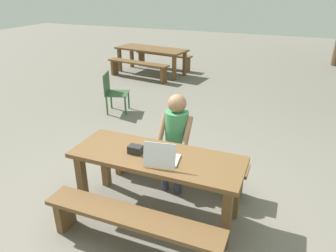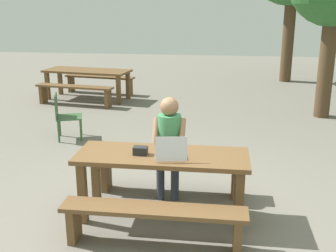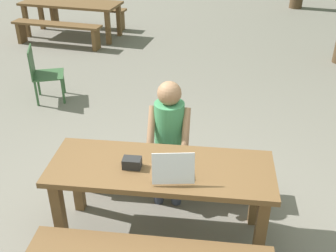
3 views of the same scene
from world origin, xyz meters
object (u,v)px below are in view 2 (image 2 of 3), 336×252
(small_pouch, at_px, (140,151))
(picnic_table_mid, at_px, (87,74))
(laptop, at_px, (171,153))
(plastic_chair, at_px, (64,115))
(person_seated, at_px, (169,140))
(picnic_table_front, at_px, (162,164))

(small_pouch, bearing_deg, picnic_table_mid, 113.27)
(small_pouch, bearing_deg, laptop, -13.54)
(plastic_chair, bearing_deg, person_seated, -151.81)
(picnic_table_front, xyz_separation_m, plastic_chair, (-2.13, 2.58, -0.20))
(plastic_chair, bearing_deg, picnic_table_mid, -8.02)
(laptop, bearing_deg, small_pouch, -22.25)
(laptop, relative_size, person_seated, 0.30)
(laptop, height_order, person_seated, person_seated)
(laptop, distance_m, plastic_chair, 3.54)
(person_seated, distance_m, picnic_table_mid, 5.80)
(small_pouch, distance_m, picnic_table_mid, 6.26)
(picnic_table_front, xyz_separation_m, laptop, (0.11, -0.13, 0.19))
(small_pouch, bearing_deg, plastic_chair, 125.75)
(picnic_table_mid, bearing_deg, small_pouch, -58.02)
(laptop, xyz_separation_m, plastic_chair, (-2.24, 2.71, -0.39))
(small_pouch, xyz_separation_m, person_seated, (0.24, 0.62, -0.07))
(person_seated, relative_size, picnic_table_mid, 0.57)
(picnic_table_front, relative_size, picnic_table_mid, 0.86)
(small_pouch, xyz_separation_m, plastic_chair, (-1.89, 2.63, -0.37))
(small_pouch, bearing_deg, picnic_table_front, 10.12)
(picnic_table_front, xyz_separation_m, person_seated, (0.00, 0.58, 0.10))
(plastic_chair, bearing_deg, small_pouch, -162.83)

